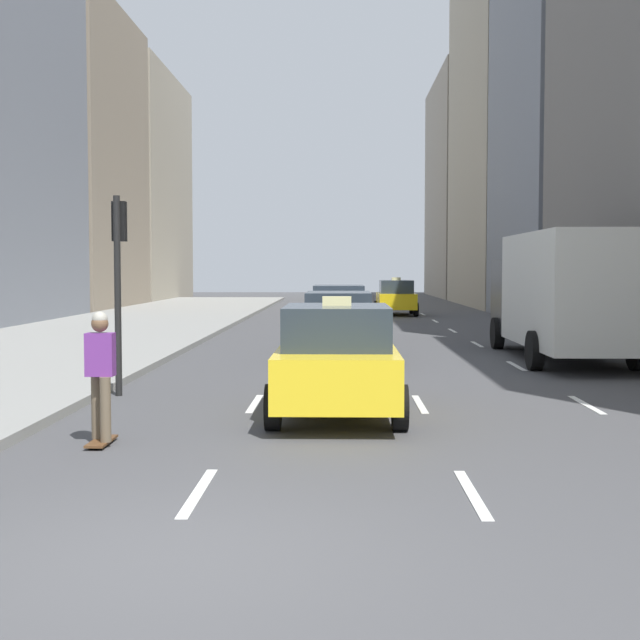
# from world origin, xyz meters

# --- Properties ---
(ground_plane) EXTENTS (160.00, 160.00, 0.00)m
(ground_plane) POSITION_xyz_m (0.00, 0.00, 0.00)
(ground_plane) COLOR #474749
(sidewalk_left) EXTENTS (8.00, 66.00, 0.15)m
(sidewalk_left) POSITION_xyz_m (-7.00, 27.00, 0.07)
(sidewalk_left) COLOR gray
(sidewalk_left) RESTS_ON ground
(lane_markings) EXTENTS (5.72, 56.00, 0.01)m
(lane_markings) POSITION_xyz_m (2.60, 23.00, 0.01)
(lane_markings) COLOR white
(lane_markings) RESTS_ON ground
(building_row_right) EXTENTS (6.00, 74.09, 31.07)m
(building_row_right) POSITION_xyz_m (12.00, 40.20, 11.62)
(building_row_right) COLOR gray
(building_row_right) RESTS_ON ground
(taxi_lead) EXTENTS (2.02, 4.40, 1.87)m
(taxi_lead) POSITION_xyz_m (4.00, 37.28, 0.88)
(taxi_lead) COLOR yellow
(taxi_lead) RESTS_ON ground
(taxi_second) EXTENTS (2.02, 4.40, 1.87)m
(taxi_second) POSITION_xyz_m (1.20, 6.83, 0.88)
(taxi_second) COLOR yellow
(taxi_second) RESTS_ON ground
(sedan_black_near) EXTENTS (2.02, 4.50, 1.77)m
(sedan_black_near) POSITION_xyz_m (1.20, 21.52, 0.90)
(sedan_black_near) COLOR #9EA0A5
(sedan_black_near) RESTS_ON ground
(sedan_silver_behind) EXTENTS (2.02, 4.92, 1.72)m
(sedan_silver_behind) POSITION_xyz_m (1.20, 15.40, 0.88)
(sedan_silver_behind) COLOR black
(sedan_silver_behind) RESTS_ON ground
(box_truck) EXTENTS (2.58, 8.40, 3.15)m
(box_truck) POSITION_xyz_m (6.80, 15.31, 1.71)
(box_truck) COLOR #262628
(box_truck) RESTS_ON ground
(skateboarder) EXTENTS (0.36, 0.80, 1.75)m
(skateboarder) POSITION_xyz_m (-1.86, 4.42, 0.96)
(skateboarder) COLOR brown
(skateboarder) RESTS_ON ground
(traffic_light_pole) EXTENTS (0.24, 0.42, 3.60)m
(traffic_light_pole) POSITION_xyz_m (-2.75, 9.00, 2.41)
(traffic_light_pole) COLOR black
(traffic_light_pole) RESTS_ON ground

